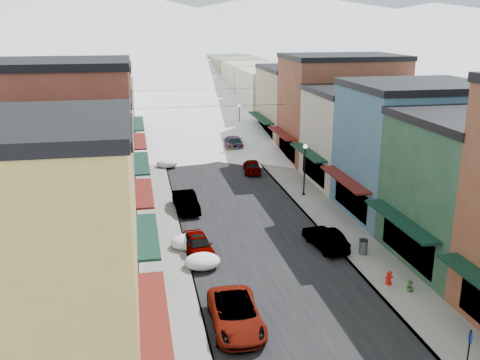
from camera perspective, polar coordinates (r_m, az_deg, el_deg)
name	(u,v)px	position (r m, az deg, el deg)	size (l,w,h in m)	color
road	(192,129)	(77.93, -5.15, 5.49)	(10.00, 160.00, 0.01)	black
sidewalk_left	(146,130)	(77.53, -10.03, 5.30)	(3.20, 160.00, 0.15)	gray
sidewalk_right	(237,126)	(78.86, -0.36, 5.74)	(3.20, 160.00, 0.15)	gray
curb_left	(157,129)	(77.57, -8.88, 5.36)	(0.10, 160.00, 0.15)	slate
curb_right	(226,127)	(78.59, -1.48, 5.69)	(0.10, 160.00, 0.15)	slate
bldg_l_yellow	(3,268)	(22.68, -23.92, -8.54)	(11.30, 8.70, 11.50)	gold
bldg_l_cream	(41,216)	(30.78, -20.45, -3.64)	(11.30, 8.20, 9.50)	beige
bldg_l_brick_near	(50,155)	(38.04, -19.64, 2.54)	(12.30, 8.20, 12.50)	maroon
bldg_l_grayblue	(73,151)	(46.57, -17.42, 2.96)	(11.30, 9.20, 9.00)	slate
bldg_l_brick_far	(71,121)	(55.26, -17.63, 6.04)	(13.30, 9.20, 11.00)	brown
bldg_l_tan	(89,110)	(65.07, -15.82, 7.22)	(11.30, 11.20, 10.00)	tan
bldg_r_blue	(414,150)	(43.73, 18.02, 3.07)	(11.30, 9.20, 10.50)	#365F7A
bldg_r_cream	(370,136)	(51.94, 13.70, 4.59)	(12.30, 9.20, 9.00)	#B8AC94
bldg_r_brick_far	(340,108)	(60.05, 10.66, 7.55)	(13.30, 9.20, 11.50)	brown
bldg_r_tan	(304,104)	(69.17, 6.79, 8.03)	(11.30, 11.20, 9.50)	#9B8566
distant_blocks	(178,83)	(100.00, -6.66, 10.19)	(34.00, 55.00, 8.00)	gray
mountain_ridge	(107,23)	(293.51, -13.95, 15.96)	(670.00, 340.00, 34.00)	silver
overhead_cables	(202,97)	(64.67, -4.09, 8.81)	(16.40, 15.04, 0.04)	black
car_white_suv	(236,314)	(27.62, -0.45, -14.13)	(2.44, 5.30, 1.47)	silver
car_silver_sedan	(198,245)	(35.59, -4.48, -6.89)	(1.67, 4.14, 1.41)	#ADB0B6
car_dark_hatch	(186,202)	(43.72, -5.78, -2.33)	(1.60, 4.60, 1.52)	black
car_silver_wagon	(171,135)	(69.61, -7.40, 4.76)	(2.26, 5.56, 1.61)	#9B9FA3
car_green_sedan	(325,238)	(36.93, 9.08, -6.16)	(1.50, 4.31, 1.42)	black
car_gray_suv	(252,166)	(54.53, 1.30, 1.51)	(1.66, 4.12, 1.40)	#96979E
car_black_sedan	(233,142)	(64.76, -0.75, 4.03)	(2.30, 5.66, 1.64)	black
car_lane_silver	(179,120)	(80.25, -6.55, 6.39)	(2.03, 5.06, 1.72)	#919298
car_lane_white	(195,107)	(92.36, -4.82, 7.75)	(2.80, 6.06, 1.69)	silver
fire_hydrant	(389,278)	(32.68, 15.60, -10.06)	(0.49, 0.37, 0.84)	red
parking_sign	(468,352)	(25.26, 23.18, -16.50)	(0.07, 0.34, 2.48)	black
trash_can	(363,247)	(36.21, 13.02, -6.95)	(0.59, 0.59, 1.00)	#595B5E
streetlamp_near	(305,163)	(46.78, 6.92, 1.80)	(0.38, 0.38, 4.56)	black
streetlamp_far	(239,115)	(72.50, -0.06, 6.90)	(0.34, 0.34, 4.07)	black
planter_far	(410,286)	(32.24, 17.68, -10.73)	(0.37, 0.37, 0.66)	#2F5727
snow_pile_near	(202,261)	(33.88, -4.03, -8.61)	(2.25, 2.58, 0.95)	white
snow_pile_mid	(188,242)	(36.75, -5.60, -6.56)	(2.29, 2.61, 0.97)	white
snow_pile_far	(167,163)	(57.01, -7.76, 1.77)	(2.24, 2.58, 0.95)	white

